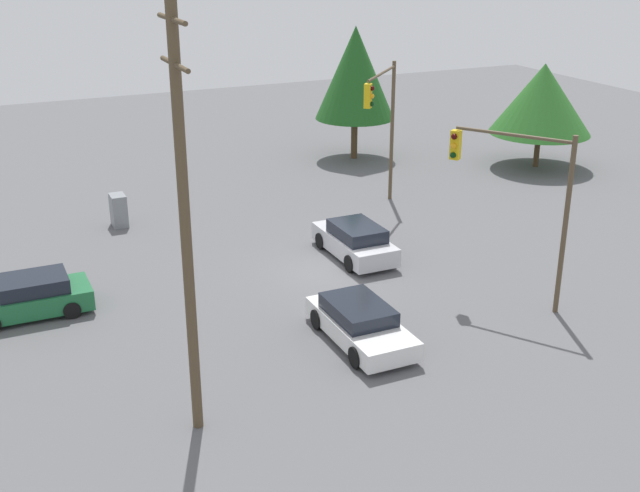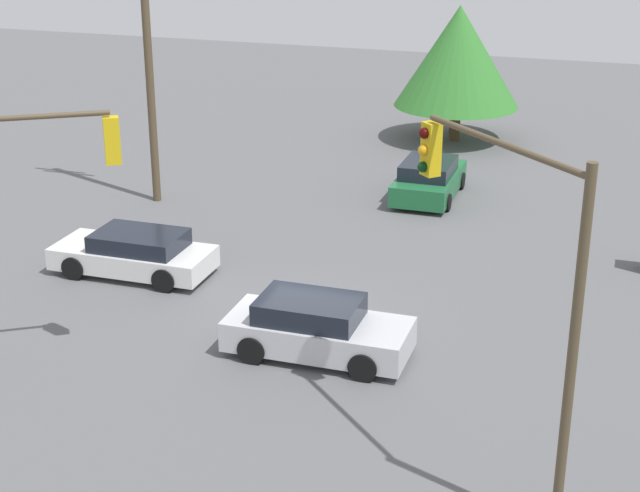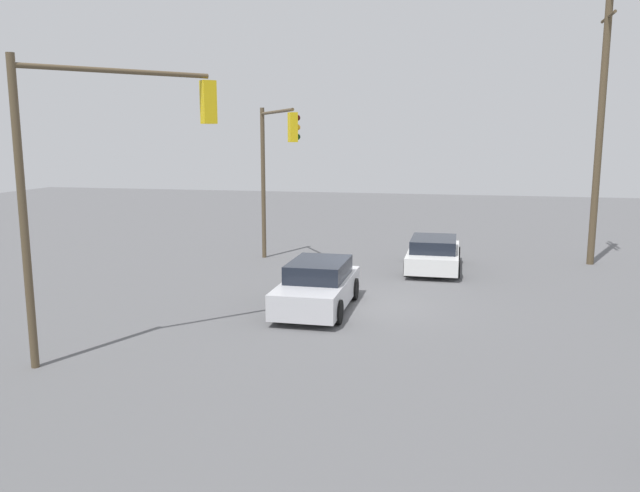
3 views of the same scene
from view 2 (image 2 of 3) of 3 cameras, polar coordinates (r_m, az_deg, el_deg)
name	(u,v)px [view 2 (image 2 of 3)]	position (r m, az deg, el deg)	size (l,w,h in m)	color
ground_plane	(308,325)	(25.44, -0.71, -4.60)	(80.00, 80.00, 0.00)	#5B5B5E
sedan_green	(429,179)	(35.17, 6.35, 3.88)	(2.07, 4.21, 1.40)	#1E6638
sedan_white	(135,253)	(28.81, -10.72, -0.42)	(4.62, 2.05, 1.30)	silver
sedan_silver	(316,328)	(23.64, -0.22, -4.81)	(4.43, 2.00, 1.46)	silver
traffic_signal_main	(0,197)	(22.34, -18.11, 2.71)	(3.80, 2.60, 6.37)	brown
traffic_signal_cross	(512,255)	(17.49, 11.11, -0.53)	(3.46, 3.37, 6.86)	brown
utility_pole_tall	(147,31)	(33.93, -10.05, 12.24)	(2.20, 0.28, 11.32)	brown
tree_right	(458,56)	(42.30, 8.04, 10.88)	(5.30, 5.30, 5.75)	#4C3823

